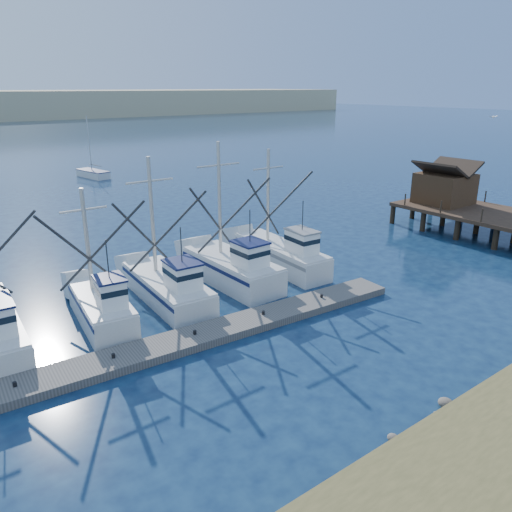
{
  "coord_description": "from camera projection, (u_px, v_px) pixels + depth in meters",
  "views": [
    {
      "loc": [
        -17.48,
        -12.46,
        11.76
      ],
      "look_at": [
        -2.08,
        8.0,
        3.01
      ],
      "focal_mm": 35.0,
      "sensor_mm": 36.0,
      "label": 1
    }
  ],
  "objects": [
    {
      "name": "flying_gull",
      "position": [
        493.0,
        117.0,
        32.97
      ],
      "size": [
        0.93,
        0.17,
        0.17
      ],
      "color": "white",
      "rests_on": "ground"
    },
    {
      "name": "timber_pier",
      "position": [
        481.0,
        204.0,
        40.97
      ],
      "size": [
        7.0,
        20.0,
        8.0
      ],
      "color": "black",
      "rests_on": "ground"
    },
    {
      "name": "trawler_fleet",
      "position": [
        87.0,
        305.0,
        25.92
      ],
      "size": [
        29.44,
        9.82,
        10.18
      ],
      "color": "silver",
      "rests_on": "ground"
    },
    {
      "name": "sailboat_near",
      "position": [
        93.0,
        174.0,
        67.4
      ],
      "size": [
        2.91,
        5.87,
        8.1
      ],
      "rotation": [
        0.0,
        0.0,
        0.19
      ],
      "color": "silver",
      "rests_on": "ground"
    },
    {
      "name": "floating_dock",
      "position": [
        136.0,
        355.0,
        22.56
      ],
      "size": [
        30.25,
        3.83,
        0.4
      ],
      "primitive_type": "cube",
      "rotation": [
        0.0,
        0.0,
        -0.06
      ],
      "color": "#605B56",
      "rests_on": "ground"
    },
    {
      "name": "ground",
      "position": [
        395.0,
        353.0,
        23.17
      ],
      "size": [
        500.0,
        500.0,
        0.0
      ],
      "primitive_type": "plane",
      "color": "#0D1C39",
      "rests_on": "ground"
    }
  ]
}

